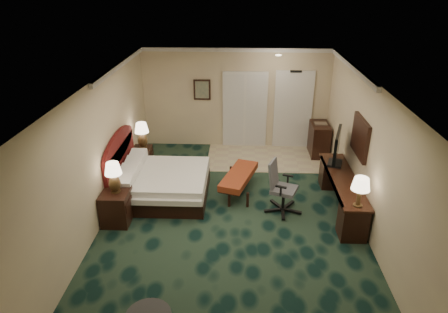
{
  "coord_description": "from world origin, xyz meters",
  "views": [
    {
      "loc": [
        0.14,
        -6.65,
        4.44
      ],
      "look_at": [
        -0.18,
        0.6,
        1.09
      ],
      "focal_mm": 32.0,
      "sensor_mm": 36.0,
      "label": 1
    }
  ],
  "objects_px": {
    "bed_bench": "(239,183)",
    "tv": "(337,148)",
    "desk": "(341,194)",
    "minibar": "(319,139)",
    "desk_chair": "(284,188)",
    "lamp_far": "(142,135)",
    "nightstand_near": "(117,207)",
    "bed": "(164,185)",
    "lamp_near": "(114,177)",
    "nightstand_far": "(142,158)"
  },
  "relations": [
    {
      "from": "desk_chair",
      "to": "minibar",
      "type": "relative_size",
      "value": 1.26
    },
    {
      "from": "desk",
      "to": "desk_chair",
      "type": "height_order",
      "value": "desk_chair"
    },
    {
      "from": "nightstand_far",
      "to": "desk",
      "type": "height_order",
      "value": "desk"
    },
    {
      "from": "bed_bench",
      "to": "desk_chair",
      "type": "height_order",
      "value": "desk_chair"
    },
    {
      "from": "tv",
      "to": "lamp_far",
      "type": "bearing_deg",
      "value": -176.53
    },
    {
      "from": "nightstand_near",
      "to": "tv",
      "type": "relative_size",
      "value": 0.67
    },
    {
      "from": "bed",
      "to": "minibar",
      "type": "bearing_deg",
      "value": 32.84
    },
    {
      "from": "nightstand_near",
      "to": "lamp_far",
      "type": "height_order",
      "value": "lamp_far"
    },
    {
      "from": "lamp_near",
      "to": "minibar",
      "type": "relative_size",
      "value": 0.7
    },
    {
      "from": "nightstand_near",
      "to": "nightstand_far",
      "type": "relative_size",
      "value": 1.18
    },
    {
      "from": "nightstand_near",
      "to": "desk_chair",
      "type": "distance_m",
      "value": 3.31
    },
    {
      "from": "nightstand_far",
      "to": "tv",
      "type": "xyz_separation_m",
      "value": [
        4.44,
        -1.01,
        0.8
      ]
    },
    {
      "from": "lamp_far",
      "to": "tv",
      "type": "bearing_deg",
      "value": -13.49
    },
    {
      "from": "desk_chair",
      "to": "bed",
      "type": "bearing_deg",
      "value": -169.41
    },
    {
      "from": "desk",
      "to": "minibar",
      "type": "distance_m",
      "value": 2.71
    },
    {
      "from": "lamp_near",
      "to": "desk",
      "type": "xyz_separation_m",
      "value": [
        4.43,
        0.63,
        -0.6
      ]
    },
    {
      "from": "tv",
      "to": "minibar",
      "type": "bearing_deg",
      "value": 105.72
    },
    {
      "from": "bed_bench",
      "to": "tv",
      "type": "relative_size",
      "value": 1.44
    },
    {
      "from": "lamp_near",
      "to": "desk",
      "type": "bearing_deg",
      "value": 8.14
    },
    {
      "from": "bed_bench",
      "to": "desk",
      "type": "relative_size",
      "value": 0.57
    },
    {
      "from": "bed",
      "to": "tv",
      "type": "bearing_deg",
      "value": 5.18
    },
    {
      "from": "nightstand_far",
      "to": "bed_bench",
      "type": "distance_m",
      "value": 2.62
    },
    {
      "from": "bed_bench",
      "to": "minibar",
      "type": "height_order",
      "value": "minibar"
    },
    {
      "from": "bed",
      "to": "desk",
      "type": "height_order",
      "value": "desk"
    },
    {
      "from": "minibar",
      "to": "desk",
      "type": "bearing_deg",
      "value": -90.11
    },
    {
      "from": "nightstand_near",
      "to": "bed_bench",
      "type": "xyz_separation_m",
      "value": [
        2.35,
        1.26,
        -0.09
      ]
    },
    {
      "from": "nightstand_near",
      "to": "bed_bench",
      "type": "relative_size",
      "value": 0.47
    },
    {
      "from": "bed",
      "to": "bed_bench",
      "type": "height_order",
      "value": "bed"
    },
    {
      "from": "desk",
      "to": "tv",
      "type": "xyz_separation_m",
      "value": [
        -0.04,
        0.65,
        0.73
      ]
    },
    {
      "from": "desk",
      "to": "minibar",
      "type": "bearing_deg",
      "value": 89.89
    },
    {
      "from": "desk_chair",
      "to": "tv",
      "type": "bearing_deg",
      "value": 55.78
    },
    {
      "from": "bed",
      "to": "bed_bench",
      "type": "bearing_deg",
      "value": 9.32
    },
    {
      "from": "desk_chair",
      "to": "minibar",
      "type": "height_order",
      "value": "desk_chair"
    },
    {
      "from": "nightstand_near",
      "to": "lamp_far",
      "type": "xyz_separation_m",
      "value": [
        -0.01,
        2.38,
        0.54
      ]
    },
    {
      "from": "bed",
      "to": "desk_chair",
      "type": "distance_m",
      "value": 2.57
    },
    {
      "from": "lamp_near",
      "to": "bed_bench",
      "type": "height_order",
      "value": "lamp_near"
    },
    {
      "from": "lamp_far",
      "to": "minibar",
      "type": "distance_m",
      "value": 4.58
    },
    {
      "from": "bed_bench",
      "to": "desk",
      "type": "distance_m",
      "value": 2.17
    },
    {
      "from": "desk",
      "to": "tv",
      "type": "distance_m",
      "value": 0.98
    },
    {
      "from": "nightstand_near",
      "to": "lamp_near",
      "type": "height_order",
      "value": "lamp_near"
    },
    {
      "from": "lamp_far",
      "to": "desk",
      "type": "distance_m",
      "value": 4.79
    },
    {
      "from": "tv",
      "to": "nightstand_near",
      "type": "bearing_deg",
      "value": -146.29
    },
    {
      "from": "lamp_near",
      "to": "nightstand_far",
      "type": "bearing_deg",
      "value": 91.28
    },
    {
      "from": "nightstand_near",
      "to": "desk_chair",
      "type": "xyz_separation_m",
      "value": [
        3.26,
        0.53,
        0.22
      ]
    },
    {
      "from": "bed_bench",
      "to": "minibar",
      "type": "xyz_separation_m",
      "value": [
        2.1,
        2.13,
        0.19
      ]
    },
    {
      "from": "lamp_near",
      "to": "bed_bench",
      "type": "xyz_separation_m",
      "value": [
        2.34,
        1.22,
        -0.72
      ]
    },
    {
      "from": "lamp_near",
      "to": "bed_bench",
      "type": "bearing_deg",
      "value": 27.5
    },
    {
      "from": "bed_bench",
      "to": "tv",
      "type": "bearing_deg",
      "value": 19.41
    },
    {
      "from": "lamp_near",
      "to": "bed_bench",
      "type": "distance_m",
      "value": 2.73
    },
    {
      "from": "nightstand_near",
      "to": "lamp_near",
      "type": "xyz_separation_m",
      "value": [
        0.01,
        0.04,
        0.63
      ]
    }
  ]
}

